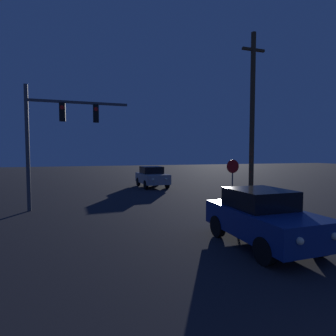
{
  "coord_description": "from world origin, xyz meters",
  "views": [
    {
      "loc": [
        -3.18,
        0.64,
        2.8
      ],
      "look_at": [
        0.0,
        10.94,
        2.19
      ],
      "focal_mm": 28.0,
      "sensor_mm": 36.0,
      "label": 1
    }
  ],
  "objects_px": {
    "utility_pole": "(252,115)",
    "stop_sign": "(233,174)",
    "car_near": "(262,217)",
    "traffic_signal_mast": "(55,128)",
    "car_far": "(152,177)"
  },
  "relations": [
    {
      "from": "stop_sign",
      "to": "utility_pole",
      "type": "xyz_separation_m",
      "value": [
        1.97,
        1.19,
        3.3
      ]
    },
    {
      "from": "car_near",
      "to": "traffic_signal_mast",
      "type": "relative_size",
      "value": 0.65
    },
    {
      "from": "utility_pole",
      "to": "stop_sign",
      "type": "bearing_deg",
      "value": -148.82
    },
    {
      "from": "car_far",
      "to": "traffic_signal_mast",
      "type": "height_order",
      "value": "traffic_signal_mast"
    },
    {
      "from": "stop_sign",
      "to": "utility_pole",
      "type": "relative_size",
      "value": 0.25
    },
    {
      "from": "utility_pole",
      "to": "traffic_signal_mast",
      "type": "bearing_deg",
      "value": 176.64
    },
    {
      "from": "car_far",
      "to": "traffic_signal_mast",
      "type": "bearing_deg",
      "value": 43.4
    },
    {
      "from": "car_near",
      "to": "traffic_signal_mast",
      "type": "height_order",
      "value": "traffic_signal_mast"
    },
    {
      "from": "car_near",
      "to": "utility_pole",
      "type": "height_order",
      "value": "utility_pole"
    },
    {
      "from": "car_far",
      "to": "stop_sign",
      "type": "bearing_deg",
      "value": 100.26
    },
    {
      "from": "car_near",
      "to": "stop_sign",
      "type": "relative_size",
      "value": 1.61
    },
    {
      "from": "traffic_signal_mast",
      "to": "car_far",
      "type": "bearing_deg",
      "value": 47.06
    },
    {
      "from": "traffic_signal_mast",
      "to": "stop_sign",
      "type": "relative_size",
      "value": 2.46
    },
    {
      "from": "car_far",
      "to": "utility_pole",
      "type": "relative_size",
      "value": 0.41
    },
    {
      "from": "car_far",
      "to": "traffic_signal_mast",
      "type": "relative_size",
      "value": 0.66
    }
  ]
}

